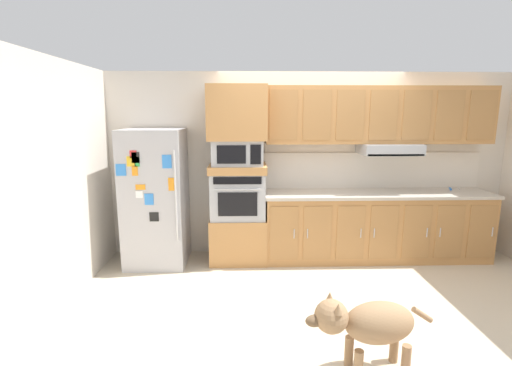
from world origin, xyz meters
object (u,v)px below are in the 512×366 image
refrigerator (156,198)px  dog (368,323)px  microwave (238,152)px  built_in_oven (238,194)px  screwdriver (451,189)px

refrigerator → dog: bearing=-46.6°
refrigerator → microwave: 1.21m
refrigerator → microwave: refrigerator is taller
built_in_oven → screwdriver: size_ratio=4.40×
refrigerator → dog: 3.06m
built_in_oven → screwdriver: (2.92, 0.12, 0.03)m
screwdriver → built_in_oven: bearing=-177.7°
refrigerator → microwave: size_ratio=2.73×
built_in_oven → screwdriver: bearing=2.3°
refrigerator → built_in_oven: (1.06, 0.07, 0.02)m
microwave → screwdriver: size_ratio=4.05×
dog → refrigerator: bearing=-54.0°
built_in_oven → dog: built_in_oven is taller
built_in_oven → screwdriver: built_in_oven is taller
refrigerator → built_in_oven: 1.07m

